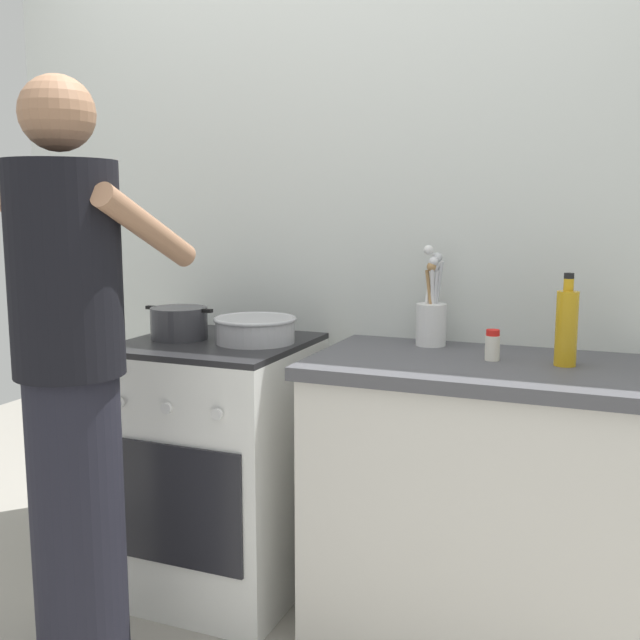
{
  "coord_description": "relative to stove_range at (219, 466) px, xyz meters",
  "views": [
    {
      "loc": [
        0.93,
        -2.04,
        1.36
      ],
      "look_at": [
        0.05,
        0.12,
        1.0
      ],
      "focal_mm": 41.48,
      "sensor_mm": 36.0,
      "label": 1
    }
  ],
  "objects": [
    {
      "name": "mixing_bowl",
      "position": [
        0.14,
        0.03,
        0.5
      ],
      "size": [
        0.28,
        0.28,
        0.09
      ],
      "color": "#B7B7BC",
      "rests_on": "stove_range"
    },
    {
      "name": "back_wall",
      "position": [
        0.55,
        0.35,
        0.8
      ],
      "size": [
        3.2,
        0.1,
        2.5
      ],
      "color": "silver",
      "rests_on": "ground"
    },
    {
      "name": "countertop",
      "position": [
        0.9,
        0.0,
        0.0
      ],
      "size": [
        1.0,
        0.6,
        0.9
      ],
      "color": "silver",
      "rests_on": "ground"
    },
    {
      "name": "person",
      "position": [
        -0.11,
        -0.6,
        0.41
      ],
      "size": [
        0.41,
        0.5,
        1.7
      ],
      "color": "black",
      "rests_on": "ground"
    },
    {
      "name": "stove_range",
      "position": [
        0.0,
        0.0,
        0.0
      ],
      "size": [
        0.6,
        0.62,
        0.9
      ],
      "color": "white",
      "rests_on": "ground"
    },
    {
      "name": "utensil_crock",
      "position": [
        0.71,
        0.2,
        0.55
      ],
      "size": [
        0.1,
        0.1,
        0.33
      ],
      "color": "silver",
      "rests_on": "countertop"
    },
    {
      "name": "ground",
      "position": [
        0.35,
        -0.15,
        -0.45
      ],
      "size": [
        6.0,
        6.0,
        0.0
      ],
      "primitive_type": "plane",
      "color": "gray"
    },
    {
      "name": "pot",
      "position": [
        -0.14,
        -0.01,
        0.51
      ],
      "size": [
        0.26,
        0.2,
        0.11
      ],
      "color": "#38383D",
      "rests_on": "stove_range"
    },
    {
      "name": "spice_bottle",
      "position": [
        0.94,
        0.03,
        0.5
      ],
      "size": [
        0.04,
        0.04,
        0.09
      ],
      "color": "silver",
      "rests_on": "countertop"
    },
    {
      "name": "oil_bottle",
      "position": [
        1.15,
        0.03,
        0.57
      ],
      "size": [
        0.06,
        0.06,
        0.27
      ],
      "color": "gold",
      "rests_on": "countertop"
    }
  ]
}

